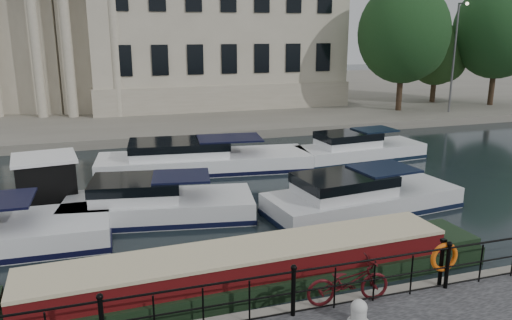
{
  "coord_description": "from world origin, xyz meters",
  "views": [
    {
      "loc": [
        -3.75,
        -11.32,
        6.64
      ],
      "look_at": [
        0.5,
        2.0,
        3.0
      ],
      "focal_mm": 35.0,
      "sensor_mm": 36.0,
      "label": 1
    }
  ],
  "objects_px": {
    "mooring_bollard": "(359,312)",
    "life_ring_post": "(444,258)",
    "bicycle": "(348,282)",
    "harbour_hut": "(47,186)",
    "narrowboat": "(246,277)"
  },
  "relations": [
    {
      "from": "mooring_bollard",
      "to": "life_ring_post",
      "type": "relative_size",
      "value": 0.44
    },
    {
      "from": "bicycle",
      "to": "harbour_hut",
      "type": "bearing_deg",
      "value": 39.26
    },
    {
      "from": "mooring_bollard",
      "to": "harbour_hut",
      "type": "xyz_separation_m",
      "value": [
        -7.06,
        11.11,
        0.15
      ]
    },
    {
      "from": "narrowboat",
      "to": "harbour_hut",
      "type": "xyz_separation_m",
      "value": [
        -5.44,
        8.1,
        0.59
      ]
    },
    {
      "from": "narrowboat",
      "to": "harbour_hut",
      "type": "height_order",
      "value": "harbour_hut"
    },
    {
      "from": "mooring_bollard",
      "to": "life_ring_post",
      "type": "height_order",
      "value": "life_ring_post"
    },
    {
      "from": "bicycle",
      "to": "mooring_bollard",
      "type": "xyz_separation_m",
      "value": [
        -0.16,
        -0.81,
        -0.27
      ]
    },
    {
      "from": "bicycle",
      "to": "mooring_bollard",
      "type": "distance_m",
      "value": 0.87
    },
    {
      "from": "mooring_bollard",
      "to": "narrowboat",
      "type": "relative_size",
      "value": 0.04
    },
    {
      "from": "bicycle",
      "to": "narrowboat",
      "type": "distance_m",
      "value": 2.91
    },
    {
      "from": "bicycle",
      "to": "narrowboat",
      "type": "height_order",
      "value": "bicycle"
    },
    {
      "from": "narrowboat",
      "to": "harbour_hut",
      "type": "distance_m",
      "value": 9.77
    },
    {
      "from": "life_ring_post",
      "to": "harbour_hut",
      "type": "xyz_separation_m",
      "value": [
        -9.76,
        10.34,
        -0.36
      ]
    },
    {
      "from": "mooring_bollard",
      "to": "narrowboat",
      "type": "bearing_deg",
      "value": 118.37
    },
    {
      "from": "narrowboat",
      "to": "life_ring_post",
      "type": "bearing_deg",
      "value": -29.6
    }
  ]
}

